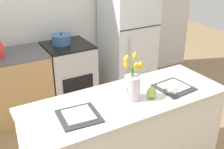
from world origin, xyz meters
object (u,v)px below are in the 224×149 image
at_px(flower_vase, 132,84).
at_px(plate_setting_left, 79,116).
at_px(refrigerator, 128,36).
at_px(pear_figurine, 152,92).
at_px(plate_setting_right, 174,87).
at_px(stove_range, 69,75).
at_px(cooking_pot, 61,39).

distance_m(flower_vase, plate_setting_left, 0.52).
distance_m(refrigerator, plate_setting_left, 2.25).
distance_m(pear_figurine, plate_setting_left, 0.65).
xyz_separation_m(pear_figurine, plate_setting_right, (0.29, 0.04, -0.04)).
bearing_deg(plate_setting_right, refrigerator, 70.69).
relative_size(refrigerator, plate_setting_right, 5.21).
bearing_deg(flower_vase, stove_range, 87.58).
bearing_deg(refrigerator, pear_figurine, -117.04).
bearing_deg(plate_setting_right, plate_setting_left, 180.00).
xyz_separation_m(refrigerator, plate_setting_right, (-0.58, -1.66, 0.06)).
xyz_separation_m(refrigerator, pear_figurine, (-0.87, -1.70, 0.10)).
height_order(refrigerator, cooking_pot, refrigerator).
xyz_separation_m(flower_vase, plate_setting_right, (0.44, -0.03, -0.13)).
bearing_deg(plate_setting_right, pear_figurine, -171.82).
distance_m(pear_figurine, cooking_pot, 1.76).
xyz_separation_m(stove_range, pear_figurine, (0.08, -1.70, 0.51)).
xyz_separation_m(stove_range, plate_setting_left, (-0.57, -1.66, 0.46)).
bearing_deg(cooking_pot, stove_range, -40.83).
bearing_deg(plate_setting_right, stove_range, 102.52).
bearing_deg(pear_figurine, refrigerator, 62.96).
bearing_deg(flower_vase, plate_setting_right, -3.69).
distance_m(plate_setting_right, cooking_pot, 1.76).
relative_size(pear_figurine, plate_setting_left, 0.42).
bearing_deg(pear_figurine, cooking_pot, 94.57).
height_order(flower_vase, cooking_pot, flower_vase).
relative_size(stove_range, pear_figurine, 6.40).
height_order(stove_range, flower_vase, flower_vase).
relative_size(flower_vase, plate_setting_left, 1.28).
height_order(pear_figurine, cooking_pot, cooking_pot).
relative_size(stove_range, plate_setting_left, 2.71).
relative_size(refrigerator, cooking_pot, 6.70).
relative_size(flower_vase, cooking_pot, 1.65).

